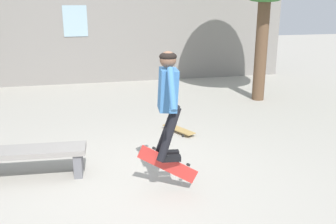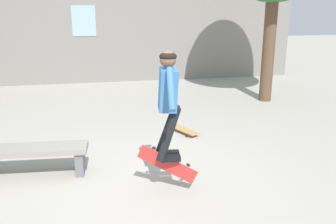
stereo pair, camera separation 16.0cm
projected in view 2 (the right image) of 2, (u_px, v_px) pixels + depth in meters
ground_plane at (147, 185)px, 5.30m from camera, size 40.00×40.00×0.00m
building_backdrop at (114, 17)px, 11.48m from camera, size 12.08×0.52×4.96m
park_bench at (27, 155)px, 5.50m from camera, size 1.80×0.54×0.45m
skater at (168, 96)px, 4.80m from camera, size 0.36×1.19×1.45m
skateboard_flipping at (167, 164)px, 5.07m from camera, size 0.79×0.36×0.53m
skateboard_resting at (183, 129)px, 7.35m from camera, size 0.52×0.78×0.08m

